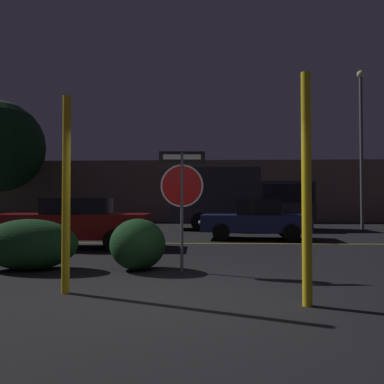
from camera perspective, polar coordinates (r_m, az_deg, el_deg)
name	(u,v)px	position (r m, az deg, el deg)	size (l,w,h in m)	color
ground_plane	(174,299)	(5.51, -2.83, -15.98)	(260.00, 260.00, 0.00)	black
road_center_stripe	(192,243)	(12.42, 0.01, -7.82)	(40.08, 0.12, 0.01)	gold
stop_sign	(182,186)	(7.38, -1.54, 0.89)	(0.91, 0.08, 2.37)	#4C4C51
yellow_pole_left	(66,194)	(5.99, -18.62, -0.25)	(0.12, 0.12, 3.00)	yellow
yellow_pole_right	(307,188)	(5.21, 17.06, 0.54)	(0.13, 0.13, 3.11)	yellow
hedge_bush_1	(29,244)	(8.32, -23.56, -7.33)	(1.98, 1.13, 1.03)	#19421E
hedge_bush_2	(138,244)	(7.71, -8.27, -7.88)	(1.12, 1.12, 1.03)	#19421E
passing_car_2	(74,223)	(11.74, -17.50, -4.50)	(4.62, 1.91, 1.47)	maroon
passing_car_3	(255,219)	(13.96, 9.62, -4.14)	(4.06, 2.16, 1.47)	navy
delivery_truck	(241,197)	(18.74, 7.42, -0.78)	(6.84, 2.59, 3.01)	#2D2D33
street_lamp	(361,137)	(20.62, 24.40, 7.64)	(0.37, 0.37, 7.94)	#4C4C51
building_backdrop	(161,192)	(26.71, -4.77, 0.05)	(34.86, 3.12, 4.16)	#6B5B4C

